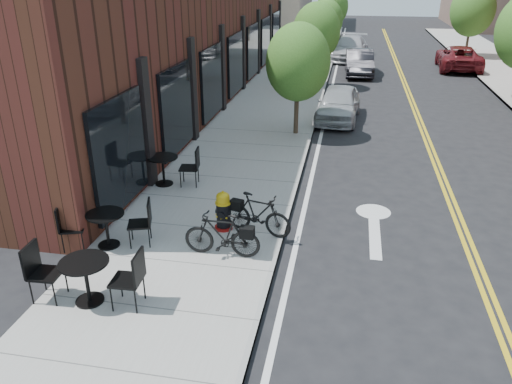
# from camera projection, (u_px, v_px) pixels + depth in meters

# --- Properties ---
(ground) EXTENTS (120.00, 120.00, 0.00)m
(ground) POSITION_uv_depth(u_px,v_px,m) (273.00, 277.00, 9.75)
(ground) COLOR black
(ground) RESTS_ON ground
(sidewalk_near) EXTENTS (4.00, 70.00, 0.12)m
(sidewalk_near) POSITION_uv_depth(u_px,v_px,m) (262.00, 125.00, 19.03)
(sidewalk_near) COLOR #9E9B93
(sidewalk_near) RESTS_ON ground
(building_near) EXTENTS (5.00, 28.00, 7.00)m
(building_near) POSITION_uv_depth(u_px,v_px,m) (178.00, 18.00, 21.96)
(building_near) COLOR #432215
(building_near) RESTS_ON ground
(tree_near_a) EXTENTS (2.20, 2.20, 3.81)m
(tree_near_a) POSITION_uv_depth(u_px,v_px,m) (298.00, 62.00, 16.85)
(tree_near_a) COLOR #382B1E
(tree_near_a) RESTS_ON sidewalk_near
(tree_near_b) EXTENTS (2.30, 2.30, 3.98)m
(tree_near_b) POSITION_uv_depth(u_px,v_px,m) (316.00, 32.00, 23.97)
(tree_near_b) COLOR #382B1E
(tree_near_b) RESTS_ON sidewalk_near
(tree_near_c) EXTENTS (2.10, 2.10, 3.67)m
(tree_near_c) POSITION_uv_depth(u_px,v_px,m) (326.00, 20.00, 31.22)
(tree_near_c) COLOR #382B1E
(tree_near_c) RESTS_ON sidewalk_near
(tree_near_d) EXTENTS (2.40, 2.40, 4.11)m
(tree_near_d) POSITION_uv_depth(u_px,v_px,m) (332.00, 7.00, 38.28)
(tree_near_d) COLOR #382B1E
(tree_near_d) RESTS_ON sidewalk_near
(tree_far_c) EXTENTS (2.80, 2.80, 4.62)m
(tree_far_c) POSITION_uv_depth(u_px,v_px,m) (473.00, 10.00, 32.13)
(tree_far_c) COLOR #382B1E
(tree_far_c) RESTS_ON sidewalk_far
(fire_hydrant) EXTENTS (0.44, 0.44, 0.93)m
(fire_hydrant) POSITION_uv_depth(u_px,v_px,m) (223.00, 211.00, 11.14)
(fire_hydrant) COLOR maroon
(fire_hydrant) RESTS_ON sidewalk_near
(bicycle_left) EXTENTS (1.58, 0.46, 0.95)m
(bicycle_left) POSITION_uv_depth(u_px,v_px,m) (222.00, 235.00, 10.08)
(bicycle_left) COLOR black
(bicycle_left) RESTS_ON sidewalk_near
(bicycle_right) EXTENTS (1.64, 0.84, 0.95)m
(bicycle_right) POSITION_uv_depth(u_px,v_px,m) (258.00, 214.00, 10.93)
(bicycle_right) COLOR black
(bicycle_right) RESTS_ON sidewalk_near
(bistro_set_a) EXTENTS (1.88, 1.01, 0.99)m
(bistro_set_a) POSITION_uv_depth(u_px,v_px,m) (106.00, 225.00, 10.42)
(bistro_set_a) COLOR black
(bistro_set_a) RESTS_ON sidewalk_near
(bistro_set_b) EXTENTS (1.99, 0.90, 1.07)m
(bistro_set_b) POSITION_uv_depth(u_px,v_px,m) (86.00, 276.00, 8.63)
(bistro_set_b) COLOR black
(bistro_set_b) RESTS_ON sidewalk_near
(bistro_set_c) EXTENTS (1.96, 0.93, 1.04)m
(bistro_set_c) POSITION_uv_depth(u_px,v_px,m) (163.00, 166.00, 13.43)
(bistro_set_c) COLOR black
(bistro_set_c) RESTS_ON sidewalk_near
(parked_car_a) EXTENTS (1.81, 3.96, 1.32)m
(parked_car_a) POSITION_uv_depth(u_px,v_px,m) (339.00, 103.00, 19.57)
(parked_car_a) COLOR #AAAEB3
(parked_car_a) RESTS_ON ground
(parked_car_b) EXTENTS (1.65, 4.27, 1.39)m
(parked_car_b) POSITION_uv_depth(u_px,v_px,m) (359.00, 62.00, 27.92)
(parked_car_b) COLOR black
(parked_car_b) RESTS_ON ground
(parked_car_c) EXTENTS (2.52, 5.25, 1.48)m
(parked_car_c) POSITION_uv_depth(u_px,v_px,m) (350.00, 48.00, 32.57)
(parked_car_c) COLOR silver
(parked_car_c) RESTS_ON ground
(parked_car_far) EXTENTS (2.55, 5.10, 1.39)m
(parked_car_far) POSITION_uv_depth(u_px,v_px,m) (459.00, 58.00, 29.39)
(parked_car_far) COLOR maroon
(parked_car_far) RESTS_ON ground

